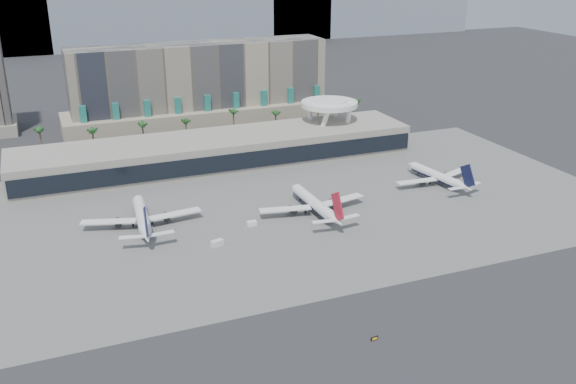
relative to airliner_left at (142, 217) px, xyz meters
name	(u,v)px	position (x,y,z in m)	size (l,w,h in m)	color
ground	(327,279)	(41.99, -55.77, -3.61)	(900.00, 900.00, 0.00)	#232326
apron_pad	(262,209)	(41.99, -0.77, -3.58)	(260.00, 130.00, 0.06)	#5B5B59
mountain_ridge	(137,12)	(69.87, 414.23, 26.28)	(680.00, 60.00, 70.00)	gray
hotel	(201,93)	(51.99, 118.65, 13.20)	(140.00, 30.00, 42.00)	gray
terminal	(218,149)	(41.99, 54.07, 2.91)	(170.00, 32.50, 14.50)	#A59E91
saucer_structure	(329,107)	(96.99, 60.23, 14.84)	(26.00, 26.00, 21.89)	white
palm_row	(212,119)	(48.99, 89.23, 6.89)	(157.80, 2.80, 13.10)	brown
airliner_left	(142,217)	(0.00, 0.00, 0.00)	(40.15, 41.46, 14.31)	white
airliner_centre	(315,203)	(58.21, -10.71, -0.01)	(40.18, 41.35, 14.28)	white
airliner_right	(437,176)	(114.98, -1.94, -0.34)	(36.16, 37.46, 12.98)	white
service_vehicle_a	(217,243)	(19.07, -23.40, -2.64)	(3.97, 1.94, 1.94)	silver
service_vehicle_b	(252,223)	(34.12, -12.86, -2.79)	(3.19, 1.82, 1.64)	white
taxiway_sign	(374,338)	(39.90, -86.88, -3.15)	(2.06, 0.58, 0.93)	black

